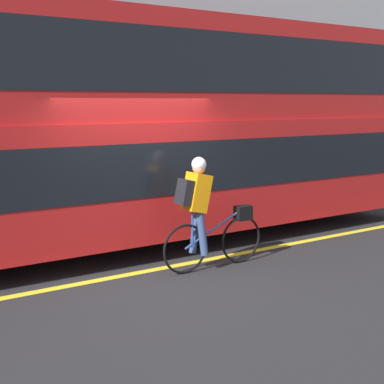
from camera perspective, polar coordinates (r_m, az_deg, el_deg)
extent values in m
plane|color=#232326|center=(7.82, -4.40, -8.66)|extent=(80.00, 80.00, 0.00)
cube|color=yellow|center=(7.92, -4.82, -8.39)|extent=(50.00, 0.14, 0.01)
cube|color=gray|center=(11.76, -14.55, -2.35)|extent=(60.00, 1.78, 0.15)
cube|color=#9E9EA3|center=(12.55, -16.73, 13.93)|extent=(60.00, 0.30, 6.95)
cylinder|color=black|center=(11.43, 11.12, -0.21)|extent=(1.06, 0.30, 1.06)
cylinder|color=black|center=(8.56, -19.55, -3.89)|extent=(1.06, 0.30, 1.06)
cube|color=#B21919|center=(9.53, -1.97, 2.29)|extent=(9.66, 2.51, 1.83)
cube|color=black|center=(9.50, -1.98, 3.60)|extent=(9.28, 2.53, 0.80)
cube|color=#B21919|center=(9.46, -2.03, 12.80)|extent=(9.66, 2.41, 1.65)
cube|color=black|center=(9.47, -2.04, 13.30)|extent=(9.28, 2.43, 0.93)
torus|color=black|center=(8.25, 5.26, -5.06)|extent=(0.73, 0.04, 0.73)
torus|color=black|center=(7.70, -0.73, -6.10)|extent=(0.73, 0.04, 0.73)
cylinder|color=#2D4C8C|center=(7.90, 2.38, -3.93)|extent=(1.02, 0.03, 0.50)
cylinder|color=#2D4C8C|center=(7.69, 0.04, -4.04)|extent=(0.03, 0.03, 0.54)
cube|color=black|center=(8.17, 5.47, -2.22)|extent=(0.26, 0.16, 0.22)
cube|color=orange|center=(7.62, 0.48, -0.03)|extent=(0.37, 0.32, 0.58)
cube|color=black|center=(7.51, -0.80, -0.02)|extent=(0.21, 0.26, 0.38)
cylinder|color=#384C7A|center=(7.84, 0.37, -4.19)|extent=(0.22, 0.11, 0.66)
cylinder|color=#384C7A|center=(7.69, 1.09, -4.46)|extent=(0.20, 0.11, 0.66)
sphere|color=tan|center=(7.59, 0.74, 2.64)|extent=(0.19, 0.19, 0.19)
sphere|color=silver|center=(7.58, 0.74, 2.96)|extent=(0.21, 0.21, 0.21)
cylinder|color=#262628|center=(13.91, 5.38, 1.79)|extent=(0.52, 0.52, 0.83)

